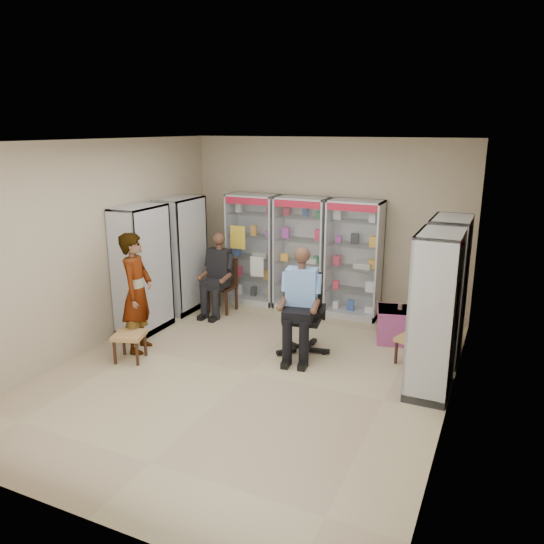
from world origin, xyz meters
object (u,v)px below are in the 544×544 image
at_px(office_chair, 303,314).
at_px(seated_shopkeeper, 302,305).
at_px(cabinet_back_mid, 301,254).
at_px(cabinet_back_right, 354,259).
at_px(wooden_chair, 222,286).
at_px(woven_stool_b, 130,347).
at_px(cabinet_left_near, 142,270).
at_px(cabinet_right_far, 446,289).
at_px(cabinet_right_near, 434,314).
at_px(cabinet_left_far, 182,255).
at_px(pink_trunk, 395,325).
at_px(cabinet_back_left, 253,249).
at_px(standing_man, 137,293).
at_px(woven_stool_a, 412,350).

distance_m(office_chair, seated_shopkeeper, 0.17).
relative_size(cabinet_back_mid, seated_shopkeeper, 1.35).
bearing_deg(cabinet_back_right, wooden_chair, -161.25).
bearing_deg(woven_stool_b, wooden_chair, 86.12).
bearing_deg(seated_shopkeeper, cabinet_left_near, 173.65).
bearing_deg(woven_stool_b, cabinet_left_near, 117.01).
relative_size(cabinet_right_far, cabinet_right_near, 1.00).
bearing_deg(cabinet_left_far, cabinet_right_far, 87.43).
height_order(pink_trunk, woven_stool_b, pink_trunk).
distance_m(cabinet_left_far, office_chair, 2.79).
relative_size(cabinet_back_left, cabinet_back_mid, 1.00).
distance_m(woven_stool_b, standing_man, 0.77).
distance_m(cabinet_right_far, standing_man, 4.34).
relative_size(seated_shopkeeper, woven_stool_b, 3.70).
bearing_deg(cabinet_back_mid, cabinet_back_left, 180.00).
distance_m(cabinet_back_left, cabinet_right_far, 3.71).
xyz_separation_m(cabinet_left_far, woven_stool_b, (0.52, -2.12, -0.80)).
distance_m(cabinet_right_far, cabinet_left_near, 4.55).
height_order(cabinet_back_mid, cabinet_right_near, same).
bearing_deg(seated_shopkeeper, woven_stool_a, 1.70).
bearing_deg(cabinet_back_mid, cabinet_right_near, -40.84).
bearing_deg(office_chair, wooden_chair, 140.77).
xyz_separation_m(woven_stool_a, standing_man, (-3.71, -1.16, 0.68)).
relative_size(cabinet_back_mid, wooden_chair, 2.13).
bearing_deg(wooden_chair, cabinet_left_far, -163.61).
height_order(cabinet_left_far, standing_man, cabinet_left_far).
height_order(cabinet_left_near, woven_stool_a, cabinet_left_near).
xyz_separation_m(cabinet_back_right, woven_stool_b, (-2.31, -3.05, -0.80)).
height_order(cabinet_back_right, seated_shopkeeper, cabinet_back_right).
xyz_separation_m(cabinet_left_near, woven_stool_a, (4.13, 0.49, -0.81)).
bearing_deg(cabinet_right_near, pink_trunk, 27.01).
bearing_deg(cabinet_left_far, woven_stool_a, 81.60).
xyz_separation_m(cabinet_left_near, pink_trunk, (3.75, 1.19, -0.74)).
bearing_deg(cabinet_left_near, office_chair, 94.87).
bearing_deg(cabinet_right_near, office_chair, 77.08).
height_order(cabinet_left_far, woven_stool_b, cabinet_left_far).
distance_m(cabinet_back_mid, cabinet_right_near, 3.41).
distance_m(cabinet_left_far, cabinet_left_near, 1.10).
xyz_separation_m(cabinet_back_mid, office_chair, (0.74, -1.81, -0.42)).
bearing_deg(cabinet_right_far, woven_stool_b, 116.05).
distance_m(office_chair, standing_man, 2.39).
relative_size(woven_stool_b, standing_man, 0.23).
distance_m(cabinet_back_mid, woven_stool_b, 3.44).
height_order(cabinet_right_far, standing_man, cabinet_right_far).
bearing_deg(seated_shopkeeper, cabinet_back_mid, 101.48).
bearing_deg(cabinet_right_far, cabinet_left_far, 87.43).
distance_m(cabinet_back_mid, cabinet_left_near, 2.77).
xyz_separation_m(office_chair, pink_trunk, (1.13, 0.97, -0.32)).
bearing_deg(woven_stool_a, cabinet_back_left, 154.31).
bearing_deg(cabinet_left_far, seated_shopkeeper, 70.49).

